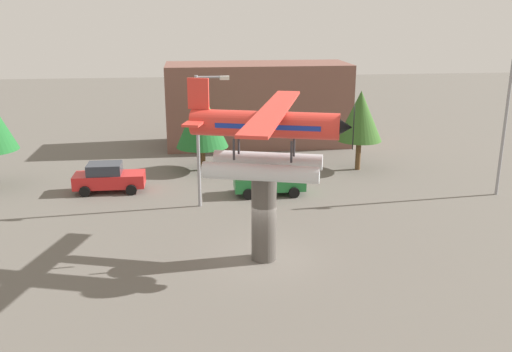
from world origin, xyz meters
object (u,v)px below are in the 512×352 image
streetlight_primary (202,132)px  storefront_building (258,104)px  car_near_red (108,177)px  floatplane_monument (267,136)px  streetlight_secondary (509,118)px  tree_east (202,118)px  car_mid_green (268,180)px  display_pedestal (264,217)px  tree_center_back (360,116)px

streetlight_primary → storefront_building: 15.51m
car_near_red → floatplane_monument: bearing=-52.2°
streetlight_secondary → tree_east: bearing=157.3°
floatplane_monument → car_near_red: (-8.25, 10.65, -4.73)m
floatplane_monument → car_mid_green: bearing=98.3°
display_pedestal → floatplane_monument: size_ratio=0.38×
streetlight_secondary → storefront_building: bearing=131.2°
streetlight_secondary → tree_east: size_ratio=1.43×
car_near_red → display_pedestal: bearing=-52.5°
streetlight_secondary → storefront_building: 19.58m
car_mid_green → tree_east: size_ratio=0.75×
floatplane_monument → car_near_red: bearing=144.4°
car_near_red → streetlight_secondary: bearing=-8.1°
storefront_building → tree_center_back: 10.35m
display_pedestal → tree_east: 14.88m
streetlight_secondary → car_near_red: bearing=171.9°
storefront_building → floatplane_monument: bearing=-95.8°
tree_east → storefront_building: bearing=57.8°
tree_east → tree_center_back: size_ratio=1.03×
streetlight_primary → car_mid_green: bearing=23.3°
display_pedestal → streetlight_secondary: 17.07m
floatplane_monument → streetlight_secondary: size_ratio=1.29×
streetlight_secondary → tree_east: streetlight_secondary is taller
floatplane_monument → streetlight_secondary: streetlight_secondary is taller
car_near_red → tree_east: 7.56m
streetlight_secondary → tree_east: 19.01m
floatplane_monument → streetlight_primary: size_ratio=1.41×
streetlight_secondary → display_pedestal: bearing=-154.4°
display_pedestal → car_near_red: (-8.13, 10.61, -1.09)m
streetlight_primary → storefront_building: streetlight_primary is taller
car_mid_green → streetlight_secondary: bearing=-7.0°
streetlight_primary → storefront_building: (4.82, 14.71, -1.01)m
display_pedestal → streetlight_secondary: size_ratio=0.49×
car_near_red → tree_center_back: bearing=10.2°
car_mid_green → storefront_building: size_ratio=0.29×
display_pedestal → streetlight_secondary: streetlight_secondary is taller
car_mid_green → streetlight_secondary: size_ratio=0.53×
car_mid_green → streetlight_secondary: 14.37m
car_mid_green → display_pedestal: bearing=-99.1°
streetlight_secondary → storefront_building: streetlight_secondary is taller
car_near_red → tree_center_back: 16.95m
display_pedestal → tree_east: bearing=99.0°
display_pedestal → floatplane_monument: bearing=-16.6°
streetlight_primary → streetlight_secondary: bearing=0.0°
tree_east → tree_center_back: (10.64, -1.05, 0.12)m
streetlight_primary → streetlight_secondary: (17.68, 0.00, 0.35)m
floatplane_monument → tree_east: bearing=116.1°
car_mid_green → streetlight_primary: 5.45m
streetlight_primary → tree_center_back: 12.49m
car_mid_green → streetlight_secondary: (13.77, -1.69, 3.75)m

